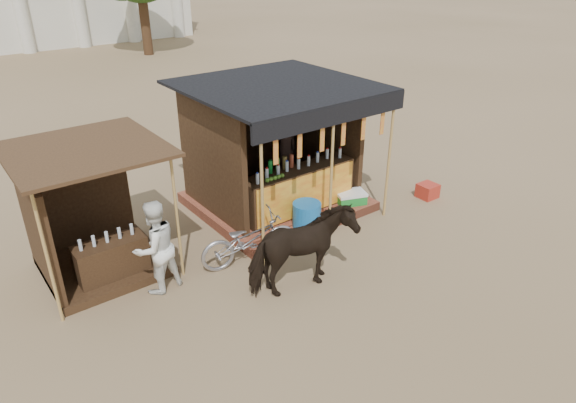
# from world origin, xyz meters

# --- Properties ---
(ground) EXTENTS (120.00, 120.00, 0.00)m
(ground) POSITION_xyz_m (0.00, 0.00, 0.00)
(ground) COLOR #846B4C
(ground) RESTS_ON ground
(main_stall) EXTENTS (3.60, 3.61, 2.78)m
(main_stall) POSITION_xyz_m (1.03, 3.36, 1.03)
(main_stall) COLOR brown
(main_stall) RESTS_ON ground
(secondary_stall) EXTENTS (2.40, 2.40, 2.38)m
(secondary_stall) POSITION_xyz_m (-3.17, 3.24, 0.85)
(secondary_stall) COLOR #3C2816
(secondary_stall) RESTS_ON ground
(cow) EXTENTS (1.89, 1.04, 1.52)m
(cow) POSITION_xyz_m (-0.53, 0.52, 0.76)
(cow) COLOR black
(cow) RESTS_ON ground
(motorbike) EXTENTS (1.94, 0.98, 0.97)m
(motorbike) POSITION_xyz_m (-0.77, 1.77, 0.49)
(motorbike) COLOR #A0A0A9
(motorbike) RESTS_ON ground
(bystander) EXTENTS (0.92, 0.78, 1.66)m
(bystander) POSITION_xyz_m (-2.45, 2.00, 0.83)
(bystander) COLOR white
(bystander) RESTS_ON ground
(blue_barrel) EXTENTS (0.60, 0.60, 0.72)m
(blue_barrel) POSITION_xyz_m (0.71, 1.91, 0.36)
(blue_barrel) COLOR #1766B1
(blue_barrel) RESTS_ON ground
(red_crate) EXTENTS (0.43, 0.41, 0.33)m
(red_crate) POSITION_xyz_m (4.07, 1.56, 0.16)
(red_crate) COLOR #A5291B
(red_crate) RESTS_ON ground
(cooler) EXTENTS (0.75, 0.63, 0.46)m
(cooler) POSITION_xyz_m (2.15, 2.15, 0.23)
(cooler) COLOR #1C802C
(cooler) RESTS_ON ground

